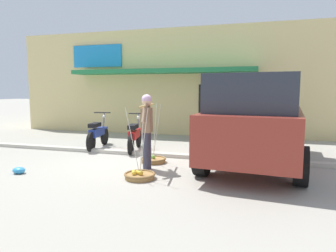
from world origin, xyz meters
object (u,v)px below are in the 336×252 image
(fruit_vendor, at_px, (147,127))
(fruit_basket_left_side, at_px, (153,160))
(fruit_basket_right_side, at_px, (140,175))
(motorcycle_second_in_row, at_px, (135,136))
(parked_truck, at_px, (258,118))
(motorcycle_nearest_shop, at_px, (98,134))
(plastic_litter_bag, at_px, (19,170))

(fruit_vendor, relative_size, fruit_basket_left_side, 1.17)
(fruit_vendor, height_order, fruit_basket_right_side, fruit_vendor)
(fruit_basket_right_side, relative_size, motorcycle_second_in_row, 0.81)
(fruit_vendor, height_order, motorcycle_second_in_row, fruit_vendor)
(fruit_basket_right_side, distance_m, parked_truck, 3.15)
(motorcycle_second_in_row, bearing_deg, parked_truck, -11.90)
(motorcycle_nearest_shop, xyz_separation_m, parked_truck, (4.71, -0.77, 0.68))
(fruit_basket_right_side, bearing_deg, fruit_basket_left_side, 97.99)
(fruit_vendor, relative_size, motorcycle_second_in_row, 0.94)
(fruit_vendor, relative_size, plastic_litter_bag, 6.05)
(fruit_basket_left_side, height_order, parked_truck, parked_truck)
(motorcycle_second_in_row, relative_size, plastic_litter_bag, 6.42)
(fruit_basket_left_side, distance_m, plastic_litter_bag, 3.02)
(fruit_basket_right_side, distance_m, plastic_litter_bag, 2.67)
(fruit_vendor, xyz_separation_m, parked_truck, (2.35, 1.22, 0.16))
(fruit_vendor, distance_m, plastic_litter_bag, 2.91)
(fruit_basket_right_side, height_order, motorcycle_second_in_row, fruit_basket_right_side)
(parked_truck, distance_m, plastic_litter_bag, 5.51)
(fruit_basket_right_side, xyz_separation_m, parked_truck, (2.26, 1.92, 1.06))
(fruit_basket_left_side, relative_size, motorcycle_nearest_shop, 0.80)
(parked_truck, relative_size, plastic_litter_bag, 17.71)
(plastic_litter_bag, bearing_deg, fruit_basket_left_side, 36.02)
(plastic_litter_bag, bearing_deg, fruit_basket_right_side, 8.03)
(fruit_basket_right_side, relative_size, parked_truck, 0.29)
(plastic_litter_bag, bearing_deg, parked_truck, 25.13)
(motorcycle_second_in_row, height_order, parked_truck, parked_truck)
(motorcycle_second_in_row, xyz_separation_m, plastic_litter_bag, (-1.43, -3.02, -0.38))
(motorcycle_nearest_shop, relative_size, plastic_litter_bag, 6.45)
(fruit_vendor, height_order, plastic_litter_bag, fruit_vendor)
(fruit_vendor, bearing_deg, parked_truck, 27.44)
(motorcycle_nearest_shop, distance_m, motorcycle_second_in_row, 1.25)
(parked_truck, bearing_deg, fruit_basket_left_side, -168.02)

